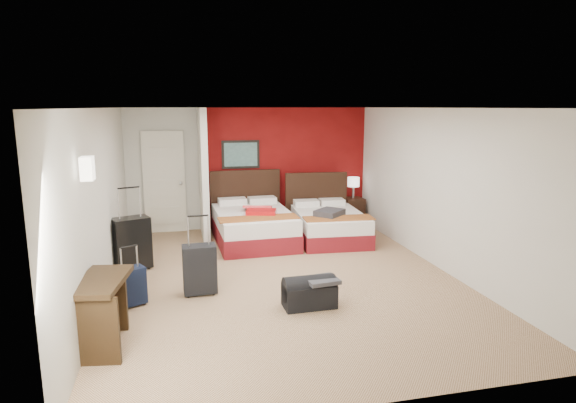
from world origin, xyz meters
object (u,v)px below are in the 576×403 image
object	(u,v)px
bed_right	(329,226)
table_lamp	(353,188)
suitcase_navy	(131,288)
suitcase_black	(132,245)
suitcase_charcoal	(200,271)
desk	(103,313)
duffel_bag	(309,294)
nightstand	(353,211)
red_suitcase_open	(259,210)
bed_left	(254,227)

from	to	relation	value
bed_right	table_lamp	size ratio (longest dim) A/B	3.91
suitcase_navy	suitcase_black	bearing A→B (deg)	66.34
suitcase_charcoal	desk	xyz separation A→B (m)	(-1.06, -1.27, 0.05)
suitcase_charcoal	duffel_bag	world-z (taller)	suitcase_charcoal
nightstand	duffel_bag	bearing A→B (deg)	-121.14
table_lamp	suitcase_navy	distance (m)	5.60
bed_right	suitcase_black	distance (m)	3.68
red_suitcase_open	suitcase_navy	distance (m)	3.29
bed_right	nightstand	size ratio (longest dim) A/B	3.04
table_lamp	suitcase_black	distance (m)	4.88
bed_right	suitcase_navy	size ratio (longest dim) A/B	3.69
duffel_bag	bed_right	bearing A→B (deg)	66.43
bed_right	duffel_bag	bearing A→B (deg)	-108.56
suitcase_navy	desk	distance (m)	1.08
red_suitcase_open	table_lamp	world-z (taller)	table_lamp
bed_right	duffel_bag	world-z (taller)	bed_right
red_suitcase_open	suitcase_black	bearing A→B (deg)	-139.42
nightstand	bed_left	bearing A→B (deg)	-162.13
red_suitcase_open	desk	size ratio (longest dim) A/B	0.80
suitcase_black	duffel_bag	xyz separation A→B (m)	(2.31, -2.01, -0.24)
suitcase_black	suitcase_navy	xyz separation A→B (m)	(0.10, -1.48, -0.16)
red_suitcase_open	suitcase_charcoal	xyz separation A→B (m)	(-1.21, -2.29, -0.31)
nightstand	suitcase_black	world-z (taller)	suitcase_black
suitcase_black	desk	world-z (taller)	suitcase_black
suitcase_navy	bed_left	bearing A→B (deg)	25.15
suitcase_navy	table_lamp	bearing A→B (deg)	11.85
suitcase_charcoal	duffel_bag	size ratio (longest dim) A/B	0.99
red_suitcase_open	suitcase_navy	size ratio (longest dim) A/B	1.53
table_lamp	duffel_bag	xyz separation A→B (m)	(-2.10, -4.06, -0.64)
suitcase_charcoal	duffel_bag	bearing A→B (deg)	-31.32
table_lamp	suitcase_black	xyz separation A→B (m)	(-4.41, -2.05, -0.40)
bed_right	suitcase_navy	distance (m)	4.23
suitcase_charcoal	bed_left	bearing A→B (deg)	62.89
nightstand	desk	distance (m)	6.42
nightstand	suitcase_navy	distance (m)	5.57
bed_left	suitcase_charcoal	bearing A→B (deg)	-116.87
red_suitcase_open	suitcase_black	size ratio (longest dim) A/B	0.91
nightstand	suitcase_navy	world-z (taller)	nightstand
bed_left	table_lamp	world-z (taller)	table_lamp
nightstand	bed_right	bearing A→B (deg)	-133.09
red_suitcase_open	nightstand	world-z (taller)	red_suitcase_open
red_suitcase_open	suitcase_black	world-z (taller)	suitcase_black
bed_left	desk	distance (m)	4.26
red_suitcase_open	suitcase_charcoal	bearing A→B (deg)	-102.47
suitcase_charcoal	desk	distance (m)	1.66
table_lamp	suitcase_charcoal	size ratio (longest dim) A/B	0.69
red_suitcase_open	table_lamp	xyz separation A→B (m)	(2.22, 1.02, 0.17)
suitcase_charcoal	suitcase_navy	bearing A→B (deg)	-168.40
bed_left	suitcase_charcoal	xyz separation A→B (m)	(-1.11, -2.39, 0.03)
nightstand	duffel_bag	xyz separation A→B (m)	(-2.10, -4.06, -0.12)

